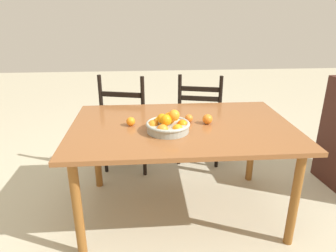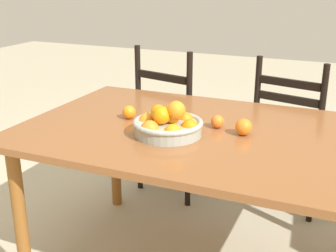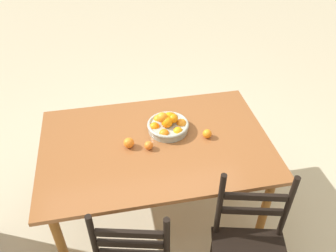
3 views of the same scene
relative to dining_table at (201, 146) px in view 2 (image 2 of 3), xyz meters
name	(u,v)px [view 2 (image 2 of 3)]	position (x,y,z in m)	size (l,w,h in m)	color
dining_table	(201,146)	(0.00, 0.00, 0.00)	(1.63, 1.06, 0.75)	brown
chair_near_window	(294,135)	(0.30, 0.90, -0.21)	(0.54, 0.54, 0.96)	black
chair_by_cabinet	(177,125)	(-0.45, 0.80, -0.21)	(0.55, 0.55, 0.99)	black
fruit_bowl	(168,124)	(-0.11, -0.12, 0.13)	(0.31, 0.31, 0.16)	#9BA297
orange_loose_0	(217,122)	(0.06, 0.05, 0.11)	(0.06, 0.06, 0.06)	orange
orange_loose_1	(129,112)	(-0.38, 0.01, 0.11)	(0.06, 0.06, 0.06)	orange
orange_loose_2	(244,127)	(0.19, 0.01, 0.12)	(0.07, 0.07, 0.07)	orange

